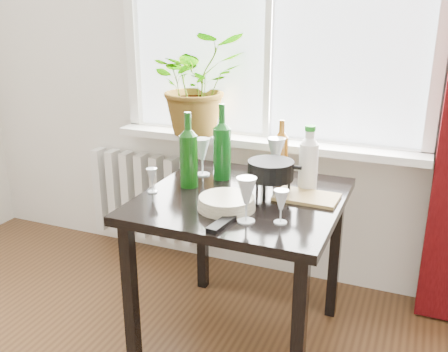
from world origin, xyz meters
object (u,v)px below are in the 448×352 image
at_px(potted_plant, 198,84).
at_px(cutting_board, 307,197).
at_px(table, 242,215).
at_px(wineglass_back_left, 202,156).
at_px(plate_stack, 227,203).
at_px(fondue_pot, 270,178).
at_px(bottle_amber, 281,148).
at_px(wineglass_front_right, 246,199).
at_px(radiator, 150,197).
at_px(wine_bottle_left, 188,149).
at_px(tv_remote, 221,224).
at_px(wine_bottle_right, 222,141).
at_px(wineglass_front_left, 152,180).
at_px(wineglass_far_right, 281,206).
at_px(wineglass_back_center, 276,158).
at_px(cleaning_bottle, 309,157).

relative_size(potted_plant, cutting_board, 2.08).
bearing_deg(table, wineglass_back_left, 145.33).
bearing_deg(cutting_board, plate_stack, -139.60).
bearing_deg(fondue_pot, bottle_amber, 80.41).
relative_size(table, fondue_pot, 3.69).
xyz_separation_m(potted_plant, wineglass_front_right, (0.58, -0.82, -0.29)).
bearing_deg(wineglass_back_left, radiator, 142.57).
height_order(wine_bottle_left, bottle_amber, wine_bottle_left).
bearing_deg(bottle_amber, table, -102.93).
distance_m(plate_stack, tv_remote, 0.17).
bearing_deg(wine_bottle_right, cutting_board, -13.62).
bearing_deg(potted_plant, radiator, 169.71).
bearing_deg(fondue_pot, wineglass_front_left, -177.61).
xyz_separation_m(wineglass_far_right, wineglass_back_center, (-0.17, 0.48, 0.04)).
distance_m(wineglass_back_center, wineglass_front_left, 0.59).
relative_size(wineglass_back_left, wineglass_front_left, 1.66).
height_order(radiator, cutting_board, cutting_board).
distance_m(wineglass_back_center, wineglass_back_left, 0.36).
xyz_separation_m(bottle_amber, cutting_board, (0.19, -0.26, -0.13)).
height_order(potted_plant, cleaning_bottle, potted_plant).
bearing_deg(wineglass_far_right, wine_bottle_left, 154.68).
height_order(wine_bottle_left, cleaning_bottle, wine_bottle_left).
relative_size(wineglass_back_left, cutting_board, 0.70).
distance_m(wine_bottle_left, wineglass_front_left, 0.21).
xyz_separation_m(wineglass_front_right, tv_remote, (-0.07, -0.07, -0.08)).
distance_m(radiator, fondue_pot, 1.20).
bearing_deg(wineglass_front_right, potted_plant, 125.62).
height_order(tv_remote, cutting_board, tv_remote).
height_order(radiator, wine_bottle_left, wine_bottle_left).
distance_m(radiator, wine_bottle_left, 1.00).
xyz_separation_m(wine_bottle_left, wineglass_far_right, (0.50, -0.24, -0.11)).
xyz_separation_m(table, plate_stack, (-0.01, -0.16, 0.12)).
bearing_deg(cutting_board, wine_bottle_left, -174.49).
relative_size(wine_bottle_left, cleaning_bottle, 1.18).
relative_size(wineglass_back_center, tv_remote, 1.34).
xyz_separation_m(table, fondue_pot, (0.11, 0.06, 0.17)).
relative_size(wine_bottle_left, wineglass_far_right, 2.56).
bearing_deg(wineglass_front_left, plate_stack, -7.31).
bearing_deg(wineglass_back_center, fondue_pot, -79.06).
bearing_deg(wine_bottle_left, radiator, 133.76).
bearing_deg(wine_bottle_left, cutting_board, 5.51).
relative_size(wine_bottle_right, fondue_pot, 1.60).
distance_m(wine_bottle_right, wineglass_back_center, 0.27).
bearing_deg(plate_stack, fondue_pot, 61.76).
distance_m(wine_bottle_left, plate_stack, 0.35).
bearing_deg(wineglass_back_center, wine_bottle_left, -144.04).
bearing_deg(wineglass_front_right, wineglass_front_left, 164.24).
distance_m(wineglass_back_center, tv_remote, 0.60).
bearing_deg(plate_stack, wineglass_back_left, 127.38).
distance_m(radiator, table, 1.09).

